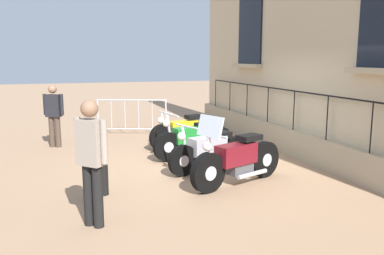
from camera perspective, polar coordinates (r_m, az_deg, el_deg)
The scene contains 10 objects.
ground_plane at distance 8.76m, azimuth 1.92°, elevation -5.05°, with size 60.00×60.00×0.00m, color #9E7A5B.
building_facade at distance 9.74m, azimuth 17.01°, elevation 16.82°, with size 0.82×11.60×7.20m.
motorcycle_yellow at distance 10.17m, azimuth -1.08°, elevation -0.55°, with size 1.95×0.72×0.95m.
motorcycle_green at distance 9.13m, azimuth 0.28°, elevation -1.68°, with size 2.01×0.71×1.05m.
motorcycle_silver at distance 8.08m, azimuth 2.43°, elevation -3.26°, with size 1.89×0.88×0.98m.
motorcycle_maroon at distance 7.23m, azimuth 6.43°, elevation -4.62°, with size 2.03×0.99×1.31m.
crowd_barrier at distance 12.12m, azimuth -8.55°, elevation 1.73°, with size 1.97×0.78×1.05m.
bollard at distance 6.82m, azimuth -12.66°, elevation -5.43°, with size 0.19×0.19×0.96m.
pedestrian_standing at distance 5.47m, azimuth -14.10°, elevation -3.93°, with size 0.41×0.41×1.72m.
pedestrian_walking at distance 10.74m, azimuth -19.05°, elevation 2.02°, with size 0.49×0.35×1.59m.
Camera 1 is at (2.93, 7.94, 2.25)m, focal length 37.53 mm.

